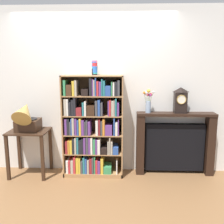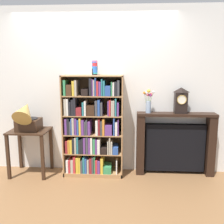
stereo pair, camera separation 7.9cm
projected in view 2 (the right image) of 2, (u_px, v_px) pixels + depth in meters
ground_plane at (93, 176)px, 3.92m from camera, size 7.96×6.40×0.02m
wall_back at (104, 91)px, 3.98m from camera, size 4.96×0.08×2.60m
bookshelf at (92, 129)px, 3.87m from camera, size 0.91×0.36×1.56m
cup_stack at (95, 68)px, 3.76m from camera, size 0.09×0.09×0.22m
side_table_left at (30, 141)px, 3.91m from camera, size 0.59×0.49×0.72m
gramophone at (27, 117)px, 3.77m from camera, size 0.33×0.49×0.53m
fireplace_mantel at (175, 144)px, 3.93m from camera, size 1.20×0.22×0.99m
mantel_clock at (181, 100)px, 3.78m from camera, size 0.19×0.14×0.39m
flower_vase at (148, 102)px, 3.81m from camera, size 0.17×0.13×0.37m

